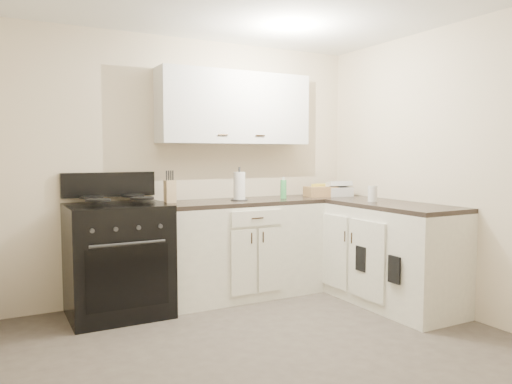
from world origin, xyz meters
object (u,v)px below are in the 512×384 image
stove (118,262)px  paper_towel (239,186)px  countertop_grill (337,192)px  knife_block (170,192)px  wicker_basket (321,192)px

stove → paper_towel: 1.34m
paper_towel → countertop_grill: paper_towel is taller
knife_block → countertop_grill: bearing=-7.8°
stove → paper_towel: bearing=1.3°
stove → paper_towel: paper_towel is taller
wicker_basket → countertop_grill: size_ratio=1.22×
paper_towel → wicker_basket: size_ratio=0.87×
wicker_basket → countertop_grill: bearing=-11.8°
paper_towel → stove: bearing=-178.7°
stove → countertop_grill: size_ratio=3.89×
paper_towel → wicker_basket: 0.96m
knife_block → paper_towel: (0.67, -0.09, 0.03)m
stove → knife_block: size_ratio=4.86×
stove → countertop_grill: countertop_grill is taller
paper_towel → countertop_grill: size_ratio=1.06×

